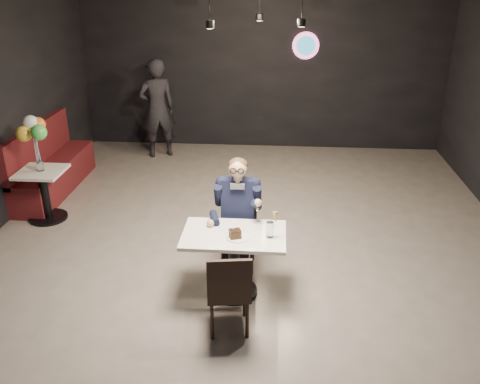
# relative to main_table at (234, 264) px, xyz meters

# --- Properties ---
(floor) EXTENTS (9.00, 9.00, 0.00)m
(floor) POSITION_rel_main_table_xyz_m (0.10, 0.66, -0.38)
(floor) COLOR gray
(floor) RESTS_ON ground
(wall_sign) EXTENTS (0.50, 0.06, 0.50)m
(wall_sign) POSITION_rel_main_table_xyz_m (0.90, 5.13, 1.62)
(wall_sign) COLOR pink
(wall_sign) RESTS_ON floor
(pendant_lights) EXTENTS (1.40, 1.20, 0.36)m
(pendant_lights) POSITION_rel_main_table_xyz_m (0.10, 2.66, 2.51)
(pendant_lights) COLOR black
(pendant_lights) RESTS_ON floor
(main_table) EXTENTS (1.10, 0.70, 0.75)m
(main_table) POSITION_rel_main_table_xyz_m (0.00, 0.00, 0.00)
(main_table) COLOR white
(main_table) RESTS_ON floor
(chair_far) EXTENTS (0.42, 0.46, 0.92)m
(chair_far) POSITION_rel_main_table_xyz_m (0.00, 0.55, 0.09)
(chair_far) COLOR black
(chair_far) RESTS_ON floor
(chair_near) EXTENTS (0.48, 0.52, 0.92)m
(chair_near) POSITION_rel_main_table_xyz_m (-0.00, -0.60, 0.09)
(chair_near) COLOR black
(chair_near) RESTS_ON floor
(seated_man) EXTENTS (0.60, 0.80, 1.44)m
(seated_man) POSITION_rel_main_table_xyz_m (-0.00, 0.55, 0.34)
(seated_man) COLOR black
(seated_man) RESTS_ON floor
(dessert_plate) EXTENTS (0.24, 0.24, 0.01)m
(dessert_plate) POSITION_rel_main_table_xyz_m (0.05, -0.09, 0.38)
(dessert_plate) COLOR white
(dessert_plate) RESTS_ON main_table
(cake_slice) EXTENTS (0.14, 0.13, 0.08)m
(cake_slice) POSITION_rel_main_table_xyz_m (0.02, -0.11, 0.43)
(cake_slice) COLOR black
(cake_slice) RESTS_ON dessert_plate
(mint_leaf) EXTENTS (0.06, 0.04, 0.01)m
(mint_leaf) POSITION_rel_main_table_xyz_m (0.04, -0.09, 0.47)
(mint_leaf) COLOR #2A803A
(mint_leaf) RESTS_ON cake_slice
(sundae_glass) EXTENTS (0.08, 0.08, 0.17)m
(sundae_glass) POSITION_rel_main_table_xyz_m (0.38, -0.04, 0.46)
(sundae_glass) COLOR silver
(sundae_glass) RESTS_ON main_table
(wafer_cone) EXTENTS (0.07, 0.07, 0.12)m
(wafer_cone) POSITION_rel_main_table_xyz_m (0.43, -0.06, 0.61)
(wafer_cone) COLOR #DCB25A
(wafer_cone) RESTS_ON sundae_glass
(booth_bench) EXTENTS (0.55, 2.19, 1.10)m
(booth_bench) POSITION_rel_main_table_xyz_m (-3.15, 2.61, 0.17)
(booth_bench) COLOR #400D14
(booth_bench) RESTS_ON floor
(side_table) EXTENTS (0.62, 0.62, 0.77)m
(side_table) POSITION_rel_main_table_xyz_m (-2.85, 1.61, 0.01)
(side_table) COLOR white
(side_table) RESTS_ON floor
(balloon_vase) EXTENTS (0.10, 0.10, 0.15)m
(balloon_vase) POSITION_rel_main_table_xyz_m (-2.85, 1.61, 0.45)
(balloon_vase) COLOR silver
(balloon_vase) RESTS_ON side_table
(balloon_bunch) EXTENTS (0.39, 0.39, 0.65)m
(balloon_bunch) POSITION_rel_main_table_xyz_m (-2.85, 1.61, 0.85)
(balloon_bunch) COLOR gold
(balloon_bunch) RESTS_ON balloon_vase
(passerby) EXTENTS (0.80, 0.68, 1.85)m
(passerby) POSITION_rel_main_table_xyz_m (-1.83, 4.42, 0.55)
(passerby) COLOR black
(passerby) RESTS_ON floor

